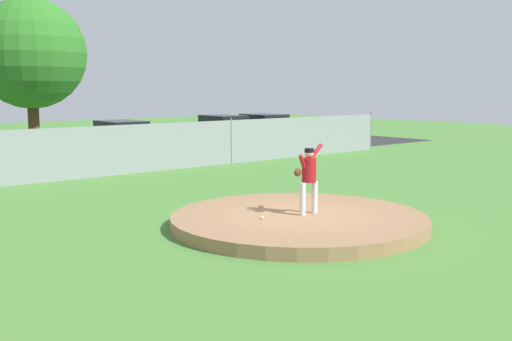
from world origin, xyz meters
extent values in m
plane|color=#4C8438|center=(0.00, 6.00, 0.00)|extent=(80.00, 80.00, 0.00)
cube|color=#2B2B2D|center=(0.00, 14.50, 0.00)|extent=(44.00, 7.00, 0.01)
cylinder|color=#99704C|center=(0.00, 0.00, 0.13)|extent=(5.73, 5.73, 0.27)
cylinder|color=silver|center=(0.02, -0.10, 0.63)|extent=(0.13, 0.13, 0.73)
cylinder|color=silver|center=(0.40, -0.09, 0.63)|extent=(0.13, 0.13, 0.73)
cylinder|color=maroon|center=(0.21, -0.10, 1.27)|extent=(0.32, 0.32, 0.54)
cylinder|color=maroon|center=(0.39, -0.10, 1.64)|extent=(0.45, 0.10, 0.41)
cylinder|color=maroon|center=(0.03, -0.10, 1.41)|extent=(0.28, 0.10, 0.46)
ellipsoid|color=#4C2D14|center=(-0.09, -0.05, 1.24)|extent=(0.20, 0.12, 0.18)
sphere|color=tan|center=(0.21, -0.10, 1.64)|extent=(0.20, 0.20, 0.20)
cylinder|color=black|center=(0.21, -0.10, 1.71)|extent=(0.21, 0.21, 0.09)
sphere|color=white|center=(-0.94, 0.16, 0.31)|extent=(0.07, 0.07, 0.07)
cube|color=gray|center=(0.00, 10.00, 0.89)|extent=(29.66, 0.03, 1.77)
cylinder|color=slate|center=(5.93, 10.00, 0.94)|extent=(0.07, 0.07, 1.87)
cylinder|color=slate|center=(14.83, 10.00, 0.94)|extent=(0.07, 0.07, 1.87)
cube|color=#146066|center=(3.35, 14.44, 0.65)|extent=(1.95, 4.19, 0.65)
cube|color=black|center=(3.35, 14.44, 1.32)|extent=(1.72, 2.34, 0.69)
cylinder|color=black|center=(3.41, 15.71, 0.32)|extent=(1.85, 0.72, 0.64)
cylinder|color=black|center=(3.29, 13.16, 0.32)|extent=(1.85, 0.72, 0.64)
cube|color=slate|center=(9.06, 14.61, 0.69)|extent=(1.92, 4.11, 0.74)
cube|color=black|center=(9.06, 14.61, 1.39)|extent=(1.68, 2.29, 0.67)
cylinder|color=black|center=(9.12, 15.86, 0.32)|extent=(1.80, 0.73, 0.64)
cylinder|color=black|center=(8.99, 13.37, 0.32)|extent=(1.80, 0.73, 0.64)
cube|color=#A81919|center=(11.74, 14.60, 0.71)|extent=(2.03, 4.19, 0.78)
cube|color=black|center=(11.74, 14.60, 1.41)|extent=(1.78, 2.34, 0.61)
cylinder|color=black|center=(11.81, 15.86, 0.32)|extent=(1.89, 0.75, 0.64)
cylinder|color=black|center=(11.67, 13.33, 0.32)|extent=(1.89, 0.75, 0.64)
cylinder|color=#4C331E|center=(2.33, 21.93, 1.42)|extent=(0.57, 0.57, 2.85)
sphere|color=#2E7623|center=(2.33, 21.93, 4.81)|extent=(5.62, 5.62, 5.62)
camera|label=1|loc=(-9.40, -9.55, 3.08)|focal=42.84mm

